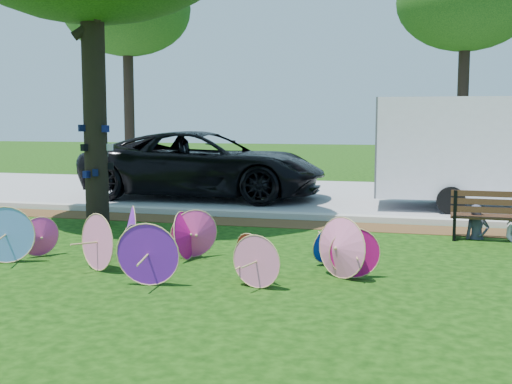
% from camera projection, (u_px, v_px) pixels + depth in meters
% --- Properties ---
extents(ground, '(90.00, 90.00, 0.00)m').
position_uv_depth(ground, '(178.00, 277.00, 8.22)').
color(ground, black).
rests_on(ground, ground).
extents(mulch_strip, '(90.00, 1.00, 0.01)m').
position_uv_depth(mulch_strip, '(265.00, 223.00, 12.54)').
color(mulch_strip, '#472D16').
rests_on(mulch_strip, ground).
extents(curb, '(90.00, 0.30, 0.12)m').
position_uv_depth(curb, '(273.00, 215.00, 13.20)').
color(curb, '#B7B5AD').
rests_on(curb, ground).
extents(street, '(90.00, 8.00, 0.01)m').
position_uv_depth(street, '(309.00, 195.00, 17.19)').
color(street, gray).
rests_on(street, ground).
extents(parasol_pile, '(6.40, 2.24, 0.82)m').
position_uv_depth(parasol_pile, '(168.00, 242.00, 8.71)').
color(parasol_pile, '#C10A68').
rests_on(parasol_pile, ground).
extents(black_van, '(6.24, 3.01, 1.71)m').
position_uv_depth(black_van, '(205.00, 165.00, 16.46)').
color(black_van, black).
rests_on(black_van, ground).
extents(cargo_trailer, '(3.25, 2.16, 2.80)m').
position_uv_depth(cargo_trailer, '(449.00, 147.00, 14.48)').
color(cargo_trailer, silver).
rests_on(cargo_trailer, ground).
extents(park_bench, '(1.64, 0.68, 0.85)m').
position_uv_depth(park_bench, '(500.00, 216.00, 10.68)').
color(park_bench, black).
rests_on(park_bench, ground).
extents(person_left, '(0.47, 0.37, 1.13)m').
position_uv_depth(person_left, '(478.00, 206.00, 10.80)').
color(person_left, '#3E4154').
rests_on(person_left, ground).
extents(bg_trees, '(24.33, 6.06, 7.40)m').
position_uv_depth(bg_trees, '(440.00, 1.00, 20.32)').
color(bg_trees, black).
rests_on(bg_trees, ground).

